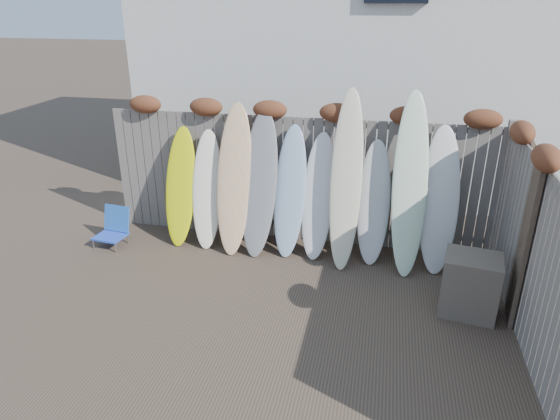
% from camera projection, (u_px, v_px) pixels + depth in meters
% --- Properties ---
extents(ground, '(80.00, 80.00, 0.00)m').
position_uv_depth(ground, '(259.00, 324.00, 6.02)').
color(ground, '#493A2D').
extents(back_fence, '(6.05, 0.28, 2.24)m').
position_uv_depth(back_fence, '(300.00, 170.00, 7.70)').
color(back_fence, slate).
rests_on(back_fence, ground).
extents(right_fence, '(0.28, 4.40, 2.24)m').
position_uv_depth(right_fence, '(540.00, 255.00, 5.23)').
color(right_fence, slate).
rests_on(right_fence, ground).
extents(house, '(8.50, 5.50, 6.33)m').
position_uv_depth(house, '(355.00, 20.00, 10.52)').
color(house, silver).
rests_on(house, ground).
extents(beach_chair, '(0.50, 0.52, 0.60)m').
position_uv_depth(beach_chair, '(114.00, 227.00, 7.91)').
color(beach_chair, blue).
rests_on(beach_chair, ground).
extents(wooden_crate, '(0.74, 0.65, 0.77)m').
position_uv_depth(wooden_crate, '(470.00, 285.00, 6.12)').
color(wooden_crate, '#6C5E51').
rests_on(wooden_crate, ground).
extents(lattice_panel, '(0.23, 1.32, 1.98)m').
position_uv_depth(lattice_panel, '(521.00, 232.00, 6.11)').
color(lattice_panel, '#3B3024').
rests_on(lattice_panel, ground).
extents(surfboard_0, '(0.50, 0.66, 1.82)m').
position_uv_depth(surfboard_0, '(181.00, 187.00, 7.79)').
color(surfboard_0, '#E2E707').
rests_on(surfboard_0, ground).
extents(surfboard_1, '(0.52, 0.68, 1.79)m').
position_uv_depth(surfboard_1, '(207.00, 190.00, 7.71)').
color(surfboard_1, white).
rests_on(surfboard_1, ground).
extents(surfboard_2, '(0.55, 0.79, 2.22)m').
position_uv_depth(surfboard_2, '(234.00, 180.00, 7.50)').
color(surfboard_2, '#FFD295').
rests_on(surfboard_2, ground).
extents(surfboard_3, '(0.58, 0.78, 2.13)m').
position_uv_depth(surfboard_3, '(259.00, 184.00, 7.44)').
color(surfboard_3, gray).
rests_on(surfboard_3, ground).
extents(surfboard_4, '(0.51, 0.70, 1.93)m').
position_uv_depth(surfboard_4, '(290.00, 192.00, 7.45)').
color(surfboard_4, '#93B0CD').
rests_on(surfboard_4, ground).
extents(surfboard_5, '(0.52, 0.69, 1.84)m').
position_uv_depth(surfboard_5, '(318.00, 197.00, 7.38)').
color(surfboard_5, white).
rests_on(surfboard_5, ground).
extents(surfboard_6, '(0.47, 0.88, 2.49)m').
position_uv_depth(surfboard_6, '(346.00, 180.00, 7.07)').
color(surfboard_6, beige).
rests_on(surfboard_6, ground).
extents(surfboard_7, '(0.49, 0.65, 1.77)m').
position_uv_depth(surfboard_7, '(374.00, 203.00, 7.25)').
color(surfboard_7, silver).
rests_on(surfboard_7, ground).
extents(surfboard_8, '(0.55, 0.90, 2.49)m').
position_uv_depth(surfboard_8, '(410.00, 185.00, 6.90)').
color(surfboard_8, silver).
rests_on(surfboard_8, ground).
extents(surfboard_9, '(0.58, 0.75, 2.03)m').
position_uv_depth(surfboard_9, '(440.00, 200.00, 6.99)').
color(surfboard_9, silver).
rests_on(surfboard_9, ground).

